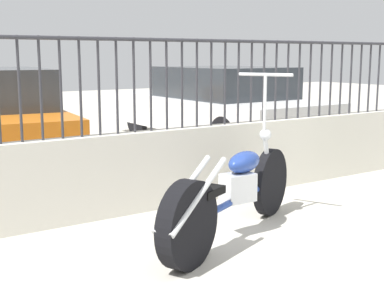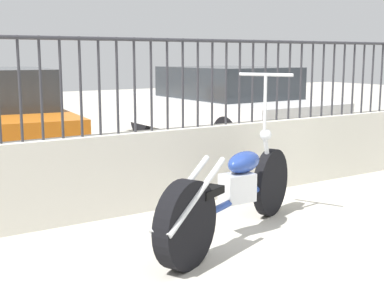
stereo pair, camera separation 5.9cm
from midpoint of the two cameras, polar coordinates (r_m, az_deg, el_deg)
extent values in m
cube|color=beige|center=(5.93, 5.26, -1.21)|extent=(8.83, 0.18, 0.79)
cylinder|color=#2D2D33|center=(4.77, -17.56, 5.94)|extent=(0.02, 0.02, 0.90)
cylinder|color=#2D2D33|center=(4.82, -15.48, 6.07)|extent=(0.02, 0.02, 0.90)
cylinder|color=#2D2D33|center=(4.87, -13.45, 6.20)|extent=(0.02, 0.02, 0.90)
cylinder|color=#2D2D33|center=(4.93, -11.46, 6.31)|extent=(0.02, 0.02, 0.90)
cylinder|color=#2D2D33|center=(5.00, -9.52, 6.42)|extent=(0.02, 0.02, 0.90)
cylinder|color=#2D2D33|center=(5.08, -7.64, 6.51)|extent=(0.02, 0.02, 0.90)
cylinder|color=#2D2D33|center=(5.15, -5.82, 6.60)|extent=(0.02, 0.02, 0.90)
cylinder|color=#2D2D33|center=(5.24, -4.05, 6.68)|extent=(0.02, 0.02, 0.90)
cylinder|color=#2D2D33|center=(5.33, -2.33, 6.74)|extent=(0.02, 0.02, 0.90)
cylinder|color=#2D2D33|center=(5.42, -0.67, 6.80)|extent=(0.02, 0.02, 0.90)
cylinder|color=#2D2D33|center=(5.52, 0.93, 6.86)|extent=(0.02, 0.02, 0.90)
cylinder|color=#2D2D33|center=(5.62, 2.47, 6.90)|extent=(0.02, 0.02, 0.90)
cylinder|color=#2D2D33|center=(5.72, 3.96, 6.94)|extent=(0.02, 0.02, 0.90)
cylinder|color=#2D2D33|center=(5.83, 5.39, 6.98)|extent=(0.02, 0.02, 0.90)
cylinder|color=#2D2D33|center=(5.95, 6.77, 7.00)|extent=(0.02, 0.02, 0.90)
cylinder|color=#2D2D33|center=(6.06, 8.10, 7.03)|extent=(0.02, 0.02, 0.90)
cylinder|color=#2D2D33|center=(6.18, 9.38, 7.05)|extent=(0.02, 0.02, 0.90)
cylinder|color=#2D2D33|center=(6.30, 10.61, 7.06)|extent=(0.02, 0.02, 0.90)
cylinder|color=#2D2D33|center=(6.43, 11.79, 7.07)|extent=(0.02, 0.02, 0.90)
cylinder|color=#2D2D33|center=(6.55, 12.93, 7.08)|extent=(0.02, 0.02, 0.90)
cylinder|color=#2D2D33|center=(6.68, 14.02, 7.09)|extent=(0.02, 0.02, 0.90)
cylinder|color=#2D2D33|center=(6.81, 15.07, 7.09)|extent=(0.02, 0.02, 0.90)
cylinder|color=#2D2D33|center=(6.95, 16.08, 7.09)|extent=(0.02, 0.02, 0.90)
cylinder|color=#2D2D33|center=(7.09, 17.05, 7.09)|extent=(0.02, 0.02, 0.90)
cylinder|color=#2D2D33|center=(7.22, 17.99, 7.08)|extent=(0.02, 0.02, 0.90)
cylinder|color=#2D2D33|center=(7.36, 18.89, 7.08)|extent=(0.02, 0.02, 0.90)
cylinder|color=#2D2D33|center=(7.50, 19.76, 7.07)|extent=(0.02, 0.02, 0.90)
cylinder|color=#2D2D33|center=(5.83, 5.46, 11.22)|extent=(8.83, 0.04, 0.04)
cylinder|color=black|center=(5.20, 8.73, -3.69)|extent=(0.62, 0.36, 0.64)
cylinder|color=black|center=(3.88, -0.22, -8.24)|extent=(0.65, 0.41, 0.66)
cylinder|color=navy|center=(4.52, 4.92, -5.65)|extent=(1.29, 0.66, 0.06)
cube|color=silver|center=(4.54, 5.22, -4.29)|extent=(0.28, 0.18, 0.24)
ellipsoid|color=navy|center=(4.60, 5.93, -1.56)|extent=(0.50, 0.38, 0.18)
cube|color=black|center=(4.08, 2.00, -4.72)|extent=(0.32, 0.27, 0.06)
cylinder|color=silver|center=(5.07, 8.40, -1.14)|extent=(0.22, 0.14, 0.51)
sphere|color=silver|center=(4.97, 8.19, 1.35)|extent=(0.11, 0.11, 0.11)
cylinder|color=silver|center=(4.91, 8.14, 4.60)|extent=(0.03, 0.03, 0.53)
cylinder|color=silver|center=(4.90, 8.21, 7.70)|extent=(0.25, 0.48, 0.03)
cylinder|color=silver|center=(3.83, 1.06, -5.08)|extent=(0.71, 0.37, 0.43)
cylinder|color=silver|center=(3.90, -0.72, -4.80)|extent=(0.71, 0.37, 0.43)
cylinder|color=black|center=(9.38, -16.54, 2.02)|extent=(0.18, 0.65, 0.64)
cylinder|color=black|center=(6.77, -12.67, -0.68)|extent=(0.18, 0.65, 0.64)
cylinder|color=black|center=(10.25, -5.35, 3.02)|extent=(0.12, 0.64, 0.64)
cylinder|color=black|center=(11.14, 2.48, 3.60)|extent=(0.12, 0.64, 0.64)
cylinder|color=black|center=(7.93, 3.98, 1.05)|extent=(0.12, 0.64, 0.64)
cylinder|color=black|center=(9.06, 12.67, 1.93)|extent=(0.12, 0.64, 0.64)
cube|color=silver|center=(9.51, 3.11, 3.75)|extent=(1.86, 4.46, 0.56)
cube|color=#2D3338|center=(9.29, 3.96, 6.96)|extent=(1.66, 2.15, 0.52)
camera|label=1|loc=(0.03, -89.65, 0.06)|focal=50.00mm
camera|label=2|loc=(0.03, 90.35, -0.06)|focal=50.00mm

